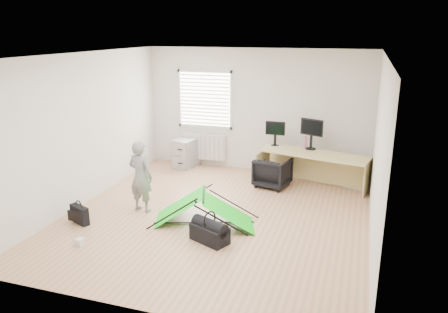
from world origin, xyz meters
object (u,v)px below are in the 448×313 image
(desk, at_px, (313,171))
(duffel_bag, at_px, (210,234))
(office_chair, at_px, (273,172))
(filing_cabinet, at_px, (186,153))
(monitor_right, at_px, (311,138))
(person, at_px, (141,176))
(kite, at_px, (204,209))
(monitor_left, at_px, (275,137))
(thermos, at_px, (305,142))
(storage_crate, at_px, (356,181))
(laptop_bag, at_px, (80,215))

(desk, bearing_deg, duffel_bag, -100.34)
(desk, distance_m, office_chair, 0.81)
(filing_cabinet, relative_size, monitor_right, 1.36)
(person, height_order, kite, person)
(desk, height_order, filing_cabinet, desk)
(desk, xyz_separation_m, person, (-2.72, -2.10, 0.27))
(kite, bearing_deg, desk, 37.17)
(monitor_left, bearing_deg, thermos, 0.86)
(monitor_right, bearing_deg, filing_cabinet, -162.70)
(office_chair, relative_size, storage_crate, 1.41)
(office_chair, xyz_separation_m, kite, (-0.71, -2.09, -0.04))
(desk, xyz_separation_m, filing_cabinet, (-2.98, 0.51, -0.03))
(person, xyz_separation_m, laptop_bag, (-0.73, -0.78, -0.49))
(storage_crate, bearing_deg, laptop_bag, -143.33)
(kite, relative_size, storage_crate, 3.58)
(thermos, relative_size, storage_crate, 0.56)
(office_chair, xyz_separation_m, storage_crate, (1.62, 0.48, -0.17))
(person, bearing_deg, desk, -132.93)
(monitor_right, distance_m, kite, 2.98)
(monitor_left, bearing_deg, storage_crate, 0.65)
(monitor_right, relative_size, storage_crate, 1.05)
(office_chair, bearing_deg, monitor_left, -69.71)
(desk, height_order, person, person)
(thermos, relative_size, kite, 0.16)
(desk, relative_size, storage_crate, 4.56)
(desk, height_order, monitor_right, monitor_right)
(desk, relative_size, kite, 1.27)
(monitor_left, distance_m, office_chair, 0.78)
(monitor_left, height_order, thermos, monitor_left)
(desk, bearing_deg, monitor_right, 123.76)
(monitor_left, distance_m, storage_crate, 1.85)
(filing_cabinet, distance_m, person, 2.63)
(thermos, distance_m, duffel_bag, 3.36)
(monitor_left, xyz_separation_m, thermos, (0.62, 0.01, -0.07))
(filing_cabinet, xyz_separation_m, laptop_bag, (-0.47, -3.38, -0.18))
(filing_cabinet, height_order, person, person)
(monitor_left, relative_size, laptop_bag, 1.02)
(filing_cabinet, bearing_deg, storage_crate, 10.07)
(filing_cabinet, distance_m, kite, 3.14)
(person, bearing_deg, thermos, -126.58)
(monitor_right, bearing_deg, kite, -96.83)
(office_chair, height_order, laptop_bag, office_chair)
(filing_cabinet, bearing_deg, monitor_left, 7.30)
(filing_cabinet, relative_size, thermos, 2.55)
(monitor_right, distance_m, person, 3.55)
(monitor_right, xyz_separation_m, thermos, (-0.12, 0.02, -0.10))
(filing_cabinet, bearing_deg, office_chair, -4.22)
(thermos, height_order, duffel_bag, thermos)
(desk, xyz_separation_m, thermos, (-0.24, 0.30, 0.49))
(office_chair, distance_m, person, 2.74)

